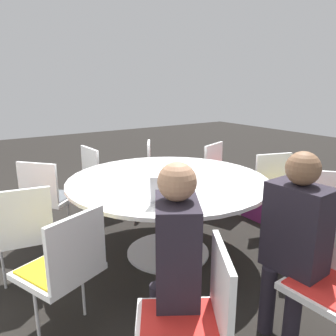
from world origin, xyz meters
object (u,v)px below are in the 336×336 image
object	(u,v)px
chair_6	(101,175)
person_1	(295,233)
handbag	(257,208)
laptop	(171,195)
chair_4	(222,173)
chair_7	(47,194)
cell_phone	(178,172)
chair_3	(279,188)
chair_2	(310,213)
chair_8	(23,228)
coffee_cup	(167,184)
chair_0	(194,316)
person_0	(174,254)
chair_9	(65,263)
chair_5	(159,169)

from	to	relation	value
chair_6	person_1	bearing A→B (deg)	0.76
handbag	laptop	bearing A→B (deg)	109.83
chair_4	chair_7	distance (m)	2.04
chair_7	cell_phone	size ratio (longest dim) A/B	5.75
laptop	chair_3	bearing A→B (deg)	-140.41
chair_2	person_1	world-z (taller)	person_1
chair_8	handbag	size ratio (longest dim) A/B	2.40
chair_4	laptop	xyz separation A→B (m)	(-1.01, 1.45, 0.28)
chair_2	coffee_cup	bearing A→B (deg)	17.76
chair_3	coffee_cup	bearing A→B (deg)	15.36
chair_0	cell_phone	xyz separation A→B (m)	(1.47, -0.95, 0.23)
chair_7	person_1	xyz separation A→B (m)	(-2.17, -0.93, 0.19)
chair_8	coffee_cup	bearing A→B (deg)	-11.06
person_0	person_1	world-z (taller)	same
chair_6	chair_9	bearing A→B (deg)	-32.76
chair_0	chair_2	world-z (taller)	same
cell_phone	person_1	bearing A→B (deg)	174.32
coffee_cup	handbag	distance (m)	1.69
chair_3	chair_8	size ratio (longest dim) A/B	1.00
chair_5	person_0	world-z (taller)	person_0
chair_2	person_0	size ratio (longest dim) A/B	0.71
person_0	laptop	world-z (taller)	person_0
chair_2	coffee_cup	distance (m)	1.25
person_0	person_1	xyz separation A→B (m)	(-0.20, -0.75, 0.00)
chair_0	chair_3	distance (m)	2.20
chair_5	chair_9	distance (m)	2.35
chair_0	person_0	xyz separation A→B (m)	(0.25, -0.06, 0.19)
coffee_cup	chair_0	bearing A→B (deg)	152.42
chair_2	coffee_cup	size ratio (longest dim) A/B	9.08
chair_2	chair_5	distance (m)	1.99
chair_6	handbag	bearing A→B (deg)	48.61
chair_7	person_0	bearing A→B (deg)	-36.44
chair_3	chair_5	world-z (taller)	same
chair_4	coffee_cup	world-z (taller)	chair_4
laptop	chair_6	bearing A→B (deg)	-63.65
chair_7	coffee_cup	xyz separation A→B (m)	(-1.13, -0.69, 0.28)
chair_0	chair_9	bearing A→B (deg)	56.10
chair_9	coffee_cup	world-z (taller)	chair_9
chair_6	laptop	distance (m)	1.77
chair_4	chair_6	size ratio (longest dim) A/B	1.00
chair_4	chair_6	bearing A→B (deg)	-49.98
chair_0	chair_2	size ratio (longest dim) A/B	1.00
cell_phone	chair_6	bearing A→B (deg)	18.03
person_1	chair_0	bearing A→B (deg)	90.17
chair_8	person_0	bearing A→B (deg)	-56.65
chair_0	chair_9	distance (m)	0.89
chair_9	person_1	distance (m)	1.41
chair_4	cell_phone	bearing A→B (deg)	0.79
chair_0	person_0	size ratio (longest dim) A/B	0.71
chair_5	chair_7	world-z (taller)	same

